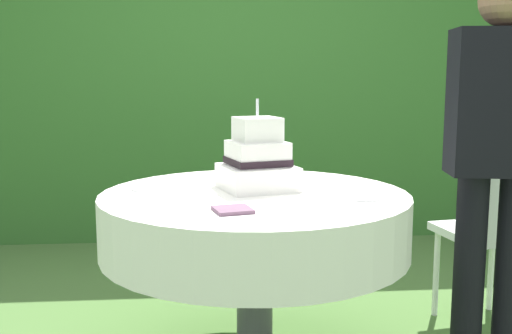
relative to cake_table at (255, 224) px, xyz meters
name	(u,v)px	position (x,y,z in m)	size (l,w,h in m)	color
foliage_hedge	(230,84)	(0.00, 2.30, 0.54)	(6.47, 0.54, 2.33)	#336628
cake_table	(255,224)	(0.00, 0.00, 0.00)	(1.25, 1.25, 0.75)	#4C4C51
wedding_cake	(258,161)	(0.02, 0.09, 0.25)	(0.35, 0.36, 0.38)	white
serving_plate_near	(147,188)	(-0.44, 0.11, 0.13)	(0.12, 0.12, 0.01)	white
serving_plate_far	(364,197)	(0.41, -0.14, 0.13)	(0.15, 0.15, 0.01)	white
napkin_stack	(233,210)	(-0.10, -0.34, 0.13)	(0.13, 0.13, 0.01)	#6B4C60
garden_chair	(496,222)	(1.17, 0.28, -0.09)	(0.46, 0.46, 0.89)	white
standing_person	(497,154)	(0.91, -0.20, 0.30)	(0.39, 0.25, 1.60)	black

